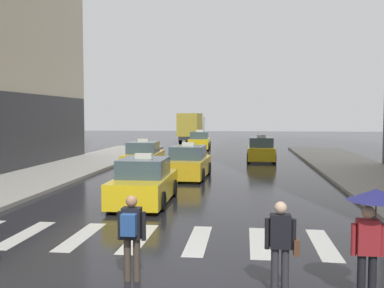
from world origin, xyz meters
TOP-DOWN VIEW (x-y plane):
  - ground_plane at (0.00, 0.00)m, footprint 160.00×160.00m
  - crosswalk_markings at (-0.00, 3.00)m, footprint 11.30×2.80m
  - taxi_lead at (-1.66, 7.59)m, footprint 1.98×4.56m
  - taxi_second at (-0.89, 14.21)m, footprint 2.04×4.59m
  - taxi_third at (-3.91, 17.32)m, footprint 2.04×4.59m
  - taxi_fourth at (3.05, 23.26)m, footprint 1.99×4.57m
  - taxi_fifth at (-2.24, 33.19)m, footprint 2.04×4.59m
  - box_truck at (-4.15, 42.78)m, footprint 2.46×7.60m
  - pedestrian_with_umbrella at (4.07, -0.41)m, footprint 0.96×0.96m
  - pedestrian_with_backpack at (-0.20, 0.04)m, footprint 0.55×0.43m
  - pedestrian_with_handbag at (2.58, -0.20)m, footprint 0.60×0.24m

SIDE VIEW (x-z plane):
  - ground_plane at x=0.00m, z-range 0.00..0.00m
  - crosswalk_markings at x=0.00m, z-range 0.00..0.01m
  - taxi_lead at x=-1.66m, z-range -0.18..1.63m
  - taxi_second at x=-0.89m, z-range -0.18..1.63m
  - taxi_third at x=-3.91m, z-range -0.18..1.63m
  - taxi_fourth at x=3.05m, z-range -0.18..1.63m
  - taxi_fifth at x=-2.24m, z-range -0.18..1.63m
  - pedestrian_with_handbag at x=2.58m, z-range 0.11..1.76m
  - pedestrian_with_backpack at x=-0.20m, z-range 0.15..1.80m
  - pedestrian_with_umbrella at x=4.07m, z-range 0.55..2.49m
  - box_truck at x=-4.15m, z-range 0.18..3.53m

